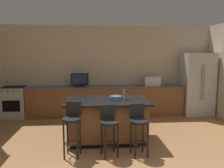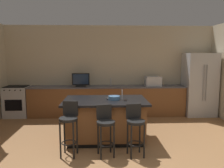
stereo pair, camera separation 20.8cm
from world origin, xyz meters
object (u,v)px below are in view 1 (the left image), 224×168
tv_monitor (80,81)px  bar_stool_left (72,124)px  bar_stool_center (109,126)px  fruit_bowl (116,98)px  refrigerator (197,84)px  tv_remote (109,99)px  kitchen_island (107,119)px  cell_phone (127,100)px  bar_stool_right (139,125)px  range_oven (15,102)px  microwave (152,81)px

tv_monitor → bar_stool_left: tv_monitor is taller
bar_stool_center → fruit_bowl: size_ratio=3.70×
refrigerator → tv_remote: size_ratio=11.39×
kitchen_island → cell_phone: 0.63m
refrigerator → tv_monitor: bearing=179.8°
bar_stool_right → cell_phone: (-0.11, 0.69, 0.34)m
range_oven → fruit_bowl: (2.87, -2.02, 0.48)m
bar_stool_center → bar_stool_left: bearing=165.2°
bar_stool_center → tv_remote: size_ratio=5.56×
bar_stool_right → fruit_bowl: (-0.35, 0.78, 0.37)m
bar_stool_right → tv_remote: size_ratio=5.65×
cell_phone → range_oven: bearing=157.7°
cell_phone → bar_stool_left: bearing=-138.4°
bar_stool_center → fruit_bowl: bearing=62.7°
range_oven → microwave: size_ratio=1.96×
refrigerator → fruit_bowl: 3.38m
kitchen_island → cell_phone: cell_phone is taller
tv_monitor → cell_phone: (1.15, -2.06, -0.20)m
range_oven → fruit_bowl: fruit_bowl is taller
fruit_bowl → cell_phone: (0.24, -0.09, -0.04)m
tv_monitor → tv_remote: size_ratio=3.12×
bar_stool_center → cell_phone: bar_stool_center is taller
kitchen_island → bar_stool_right: bearing=-55.3°
bar_stool_left → tv_remote: size_ratio=5.97×
microwave → fruit_bowl: microwave is taller
bar_stool_left → bar_stool_center: bar_stool_left is taller
refrigerator → bar_stool_right: (-2.41, -2.74, -0.39)m
refrigerator → fruit_bowl: (-2.76, -1.95, -0.02)m
range_oven → bar_stool_right: (3.22, -2.80, 0.11)m
bar_stool_left → tv_remote: 1.13m
tv_monitor → fruit_bowl: tv_monitor is taller
microwave → bar_stool_center: (-1.52, -2.78, -0.51)m
fruit_bowl → cell_phone: bearing=-21.6°
microwave → tv_monitor: bearing=-178.7°
tv_monitor → bar_stool_left: 2.74m
bar_stool_center → cell_phone: (0.44, 0.67, 0.35)m
tv_monitor → kitchen_island: bearing=-69.9°
bar_stool_center → bar_stool_right: bearing=-14.7°
refrigerator → kitchen_island: bearing=-146.6°
microwave → bar_stool_right: 3.00m
bar_stool_left → bar_stool_right: (1.23, -0.05, -0.04)m
cell_phone → kitchen_island: bearing=178.6°
bar_stool_left → cell_phone: bearing=37.8°
refrigerator → bar_stool_left: 4.54m
refrigerator → bar_stool_center: size_ratio=2.05×
bar_stool_left → bar_stool_right: 1.23m
kitchen_island → bar_stool_center: (-0.01, -0.77, 0.10)m
range_oven → tv_remote: size_ratio=5.54×
refrigerator → bar_stool_left: bearing=-143.6°
tv_monitor → bar_stool_right: bearing=-65.3°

